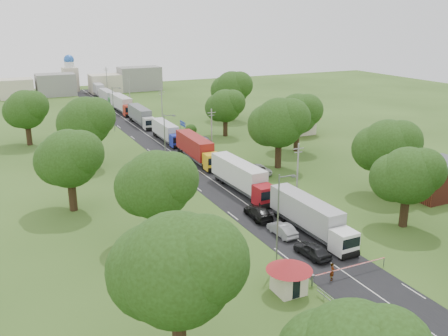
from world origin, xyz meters
TOP-DOWN VIEW (x-y plane):
  - ground at (0.00, 0.00)m, footprint 260.00×260.00m
  - road at (0.00, 20.00)m, footprint 8.00×200.00m
  - boom_barrier at (-1.36, -25.00)m, footprint 9.22×0.35m
  - guard_booth at (-7.20, -25.00)m, footprint 4.40×4.40m
  - info_sign at (5.20, 35.00)m, footprint 0.12×3.10m
  - pole_1 at (5.50, -7.00)m, footprint 1.60×0.24m
  - pole_2 at (5.50, 21.00)m, footprint 1.60×0.24m
  - pole_3 at (5.50, 49.00)m, footprint 1.60×0.24m
  - pole_4 at (5.50, 77.00)m, footprint 1.60×0.24m
  - pole_5 at (5.50, 105.00)m, footprint 1.60×0.24m
  - lamp_0 at (-5.35, -20.00)m, footprint 2.03×0.22m
  - lamp_1 at (-5.35, 15.00)m, footprint 2.03×0.22m
  - lamp_2 at (-5.35, 50.00)m, footprint 2.03×0.22m
  - tree_2 at (13.99, -17.86)m, footprint 8.00×8.00m
  - tree_3 at (19.99, -7.84)m, footprint 8.80×8.80m
  - tree_4 at (12.99, 10.17)m, footprint 9.60×9.60m
  - tree_5 at (21.99, 18.16)m, footprint 8.80×8.80m
  - tree_6 at (14.99, 35.14)m, footprint 8.00×8.00m
  - tree_7 at (23.99, 50.17)m, footprint 9.60×9.60m
  - tree_9 at (-20.01, -29.83)m, footprint 9.60×9.60m
  - tree_10 at (-15.01, -9.84)m, footprint 8.80×8.80m
  - tree_11 at (-22.01, 5.16)m, footprint 8.80×8.80m
  - tree_12 at (-16.01, 25.17)m, footprint 9.60×9.60m
  - tree_13 at (-24.01, 45.16)m, footprint 8.80×8.80m
  - house_brick at (26.00, -12.00)m, footprint 8.60×6.60m
  - house_cream at (30.00, 30.00)m, footprint 10.08×10.08m
  - distant_town at (0.68, 110.00)m, footprint 52.00×8.00m
  - church at (-4.00, 118.00)m, footprint 5.00×5.00m
  - truck_0 at (2.34, -14.74)m, footprint 2.78×14.80m
  - truck_1 at (1.73, 1.87)m, footprint 3.08×15.62m
  - truck_2 at (2.01, 19.82)m, footprint 3.03×15.59m
  - truck_3 at (1.99, 35.99)m, footprint 2.54×13.73m
  - truck_4 at (1.84, 53.97)m, footprint 2.69×14.92m
  - truck_5 at (1.86, 71.61)m, footprint 3.00×15.66m
  - truck_6 at (1.66, 87.36)m, footprint 2.40×13.72m
  - truck_7 at (2.19, 103.51)m, footprint 2.94×14.46m
  - car_lane_front at (-1.00, -20.00)m, footprint 2.33×4.92m
  - car_lane_mid at (-1.00, -13.90)m, footprint 1.72×4.63m
  - car_lane_rear at (-1.00, -8.11)m, footprint 2.76×5.81m
  - car_verge_near at (7.93, 8.42)m, footprint 2.95×6.04m
  - car_verge_far at (8.00, 30.63)m, footprint 2.12×4.94m
  - pedestrian_near at (-2.11, -24.96)m, footprint 0.78×0.76m
  - pedestrian_booth at (-5.92, -23.64)m, footprint 0.95×1.08m

SIDE VIEW (x-z plane):
  - ground at x=0.00m, z-range 0.00..0.00m
  - road at x=0.00m, z-range -0.02..0.02m
  - car_lane_mid at x=-1.00m, z-range 0.00..1.51m
  - car_lane_front at x=-1.00m, z-range 0.00..1.63m
  - car_lane_rear at x=-1.00m, z-range 0.00..1.63m
  - car_verge_near at x=7.93m, z-range 0.00..1.65m
  - car_verge_far at x=8.00m, z-range 0.00..1.66m
  - boom_barrier at x=-1.36m, z-range 0.30..1.48m
  - pedestrian_near at x=-2.11m, z-range 0.00..1.81m
  - pedestrian_booth at x=-5.92m, z-range 0.00..1.88m
  - truck_6 at x=1.66m, z-range 0.12..3.92m
  - truck_3 at x=1.99m, z-range 0.12..3.92m
  - truck_7 at x=2.19m, z-range 0.12..4.12m
  - guard_booth at x=-7.20m, z-range 0.44..3.89m
  - truck_0 at x=2.34m, z-range 0.13..4.22m
  - truck_4 at x=1.84m, z-range 0.13..4.26m
  - truck_2 at x=2.01m, z-range 0.13..4.45m
  - truck_1 at x=1.73m, z-range 0.13..4.45m
  - truck_5 at x=1.86m, z-range 0.13..4.47m
  - house_brick at x=26.00m, z-range 0.05..5.25m
  - info_sign at x=5.20m, z-range 0.95..5.05m
  - distant_town at x=0.68m, z-range -0.51..7.49m
  - house_cream at x=30.00m, z-range 0.74..6.54m
  - pole_1 at x=5.50m, z-range 0.18..9.18m
  - pole_2 at x=5.50m, z-range 0.18..9.18m
  - pole_3 at x=5.50m, z-range 0.18..9.18m
  - pole_4 at x=5.50m, z-range 0.18..9.18m
  - pole_5 at x=5.50m, z-range 0.18..9.18m
  - church at x=-4.00m, z-range -0.76..11.54m
  - lamp_0 at x=-5.35m, z-range 0.55..10.55m
  - lamp_1 at x=-5.35m, z-range 0.55..10.55m
  - lamp_2 at x=-5.35m, z-range 0.55..10.55m
  - tree_2 at x=13.99m, z-range 1.55..11.65m
  - tree_6 at x=14.99m, z-range 1.55..11.65m
  - tree_3 at x=19.99m, z-range 1.69..12.76m
  - tree_5 at x=21.99m, z-range 1.69..12.76m
  - tree_10 at x=-15.01m, z-range 1.69..12.76m
  - tree_11 at x=-22.01m, z-range 1.69..12.76m
  - tree_13 at x=-24.01m, z-range 1.69..12.76m
  - tree_4 at x=12.99m, z-range 1.83..13.88m
  - tree_7 at x=23.99m, z-range 1.83..13.88m
  - tree_9 at x=-20.01m, z-range 1.83..13.88m
  - tree_12 at x=-16.01m, z-range 1.83..13.88m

